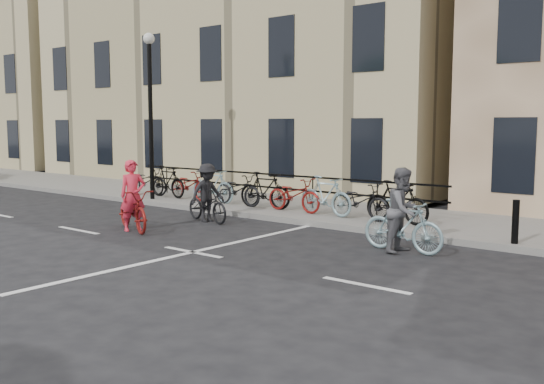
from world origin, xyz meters
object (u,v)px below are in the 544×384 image
Objects in this scene: cyclist_pink at (133,206)px; cyclist_dark at (207,199)px; lamp_post at (150,95)px; cyclist_grey at (403,218)px.

cyclist_pink is 2.12m from cyclist_dark.
lamp_post reaches higher than cyclist_grey.
cyclist_dark is at bearing 8.45° from cyclist_pink.
cyclist_grey is (6.24, 1.84, 0.10)m from cyclist_pink.
lamp_post is 5.79m from cyclist_pink.
lamp_post reaches higher than cyclist_pink.
lamp_post is 10.31m from cyclist_grey.
cyclist_pink is 1.14× the size of cyclist_grey.
cyclist_pink reaches higher than cyclist_dark.
cyclist_grey is at bearing -80.63° from cyclist_dark.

